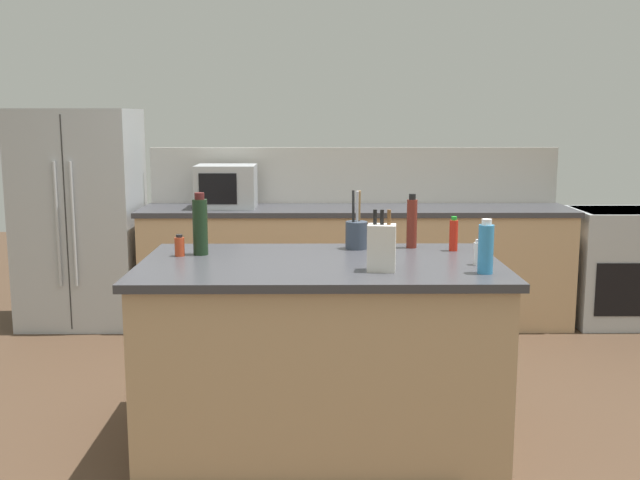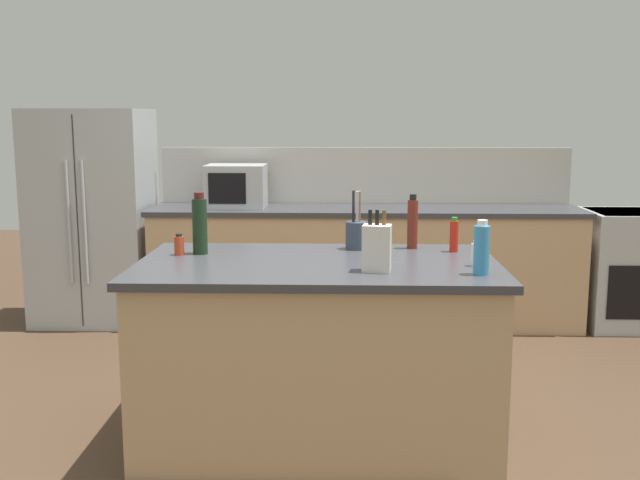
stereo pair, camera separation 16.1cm
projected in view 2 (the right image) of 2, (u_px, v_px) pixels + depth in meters
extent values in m
plane|color=#473323|center=(318.00, 438.00, 3.90)|extent=(14.00, 14.00, 0.00)
cube|color=tan|center=(365.00, 269.00, 5.98)|extent=(3.36, 0.62, 0.90)
cube|color=#38383D|center=(365.00, 210.00, 5.90)|extent=(3.40, 0.66, 0.04)
cube|color=beige|center=(365.00, 175.00, 6.17)|extent=(3.36, 0.03, 0.46)
cube|color=tan|center=(318.00, 355.00, 3.82)|extent=(1.74, 0.99, 0.90)
cube|color=#38383D|center=(318.00, 265.00, 3.74)|extent=(1.80, 1.05, 0.04)
cube|color=#ADB2B7|center=(93.00, 216.00, 6.03)|extent=(0.91, 0.72, 1.71)
cube|color=#2D2D2D|center=(78.00, 223.00, 5.68)|extent=(0.01, 0.00, 1.63)
cylinder|color=#ADB2B7|center=(69.00, 223.00, 5.66)|extent=(0.02, 0.02, 0.94)
cylinder|color=#ADB2B7|center=(85.00, 223.00, 5.66)|extent=(0.02, 0.02, 0.94)
cube|color=#ADB2B7|center=(633.00, 269.00, 5.91)|extent=(0.76, 0.64, 0.92)
cube|color=black|center=(637.00, 213.00, 5.84)|extent=(0.68, 0.58, 0.02)
cube|color=#ADB2B7|center=(236.00, 186.00, 5.90)|extent=(0.46, 0.38, 0.34)
cube|color=black|center=(227.00, 188.00, 5.71)|extent=(0.29, 0.01, 0.24)
cube|color=beige|center=(377.00, 248.00, 3.48)|extent=(0.14, 0.12, 0.22)
cylinder|color=black|center=(370.00, 217.00, 3.46)|extent=(0.02, 0.02, 0.07)
cylinder|color=black|center=(377.00, 217.00, 3.46)|extent=(0.02, 0.02, 0.07)
cylinder|color=brown|center=(384.00, 218.00, 3.45)|extent=(0.02, 0.02, 0.07)
cylinder|color=#333D4C|center=(357.00, 235.00, 4.08)|extent=(0.12, 0.12, 0.15)
cylinder|color=olive|center=(359.00, 207.00, 4.06)|extent=(0.01, 0.05, 0.18)
cylinder|color=black|center=(353.00, 207.00, 4.06)|extent=(0.01, 0.05, 0.18)
cylinder|color=#B2B2B7|center=(357.00, 208.00, 4.03)|extent=(0.01, 0.03, 0.18)
cylinder|color=red|center=(454.00, 236.00, 3.99)|extent=(0.05, 0.05, 0.17)
cylinder|color=green|center=(455.00, 219.00, 3.98)|extent=(0.03, 0.03, 0.02)
cylinder|color=black|center=(200.00, 226.00, 3.92)|extent=(0.08, 0.08, 0.29)
cylinder|color=#4C1919|center=(199.00, 196.00, 3.90)|extent=(0.05, 0.05, 0.03)
cylinder|color=#B73D1E|center=(179.00, 246.00, 3.90)|extent=(0.05, 0.05, 0.10)
cylinder|color=black|center=(179.00, 235.00, 3.89)|extent=(0.03, 0.03, 0.02)
cylinder|color=silver|center=(476.00, 255.00, 3.62)|extent=(0.05, 0.05, 0.11)
cylinder|color=#B2B2B7|center=(476.00, 242.00, 3.61)|extent=(0.03, 0.03, 0.02)
cylinder|color=maroon|center=(412.00, 224.00, 4.08)|extent=(0.06, 0.06, 0.27)
cylinder|color=black|center=(413.00, 197.00, 4.06)|extent=(0.04, 0.04, 0.03)
cylinder|color=#3384BC|center=(481.00, 250.00, 3.41)|extent=(0.07, 0.07, 0.23)
cylinder|color=white|center=(482.00, 223.00, 3.39)|extent=(0.05, 0.05, 0.03)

